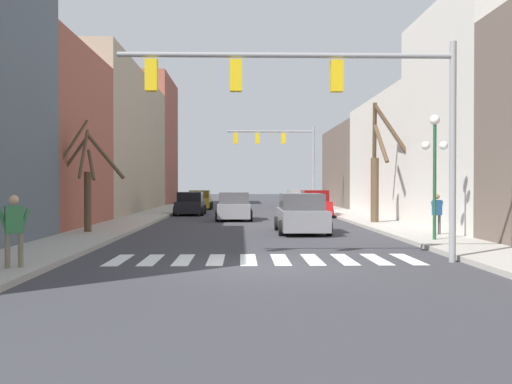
% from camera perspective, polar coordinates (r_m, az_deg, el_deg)
% --- Properties ---
extents(ground_plane, '(240.00, 240.00, 0.00)m').
position_cam_1_polar(ground_plane, '(15.25, 1.03, -7.19)').
color(ground_plane, '#38383D').
extents(sidewalk_left, '(2.57, 90.00, 0.15)m').
position_cam_1_polar(sidewalk_left, '(16.35, -22.91, -6.45)').
color(sidewalk_left, '#ADA89E').
rests_on(sidewalk_left, ground_plane).
extents(building_row_left, '(6.00, 59.94, 13.18)m').
position_cam_1_polar(building_row_left, '(42.14, -15.57, 5.18)').
color(building_row_left, '#515B66').
rests_on(building_row_left, ground_plane).
extents(building_row_right, '(6.00, 53.34, 10.14)m').
position_cam_1_polar(building_row_right, '(36.77, 16.87, 3.83)').
color(building_row_right, '#66564C').
rests_on(building_row_right, ground_plane).
extents(crosswalk_stripes, '(8.55, 2.60, 0.01)m').
position_cam_1_polar(crosswalk_stripes, '(16.82, 0.80, -6.44)').
color(crosswalk_stripes, white).
rests_on(crosswalk_stripes, ground_plane).
extents(traffic_signal_near, '(9.08, 0.28, 5.96)m').
position_cam_1_polar(traffic_signal_near, '(16.32, 6.47, 9.21)').
color(traffic_signal_near, gray).
rests_on(traffic_signal_near, ground_plane).
extents(traffic_signal_far, '(6.87, 0.28, 6.69)m').
position_cam_1_polar(traffic_signal_far, '(47.13, 2.50, 4.18)').
color(traffic_signal_far, gray).
rests_on(traffic_signal_far, ground_plane).
extents(street_lamp_right_corner, '(0.95, 0.36, 4.43)m').
position_cam_1_polar(street_lamp_right_corner, '(22.17, 16.66, 3.72)').
color(street_lamp_right_corner, '#1E4C2D').
rests_on(street_lamp_right_corner, sidewalk_right).
extents(car_parked_right_near, '(1.99, 4.68, 1.74)m').
position_cam_1_polar(car_parked_right_near, '(39.48, 5.59, -1.18)').
color(car_parked_right_near, red).
rests_on(car_parked_right_near, ground_plane).
extents(car_parked_left_near, '(2.15, 4.34, 1.70)m').
position_cam_1_polar(car_parked_left_near, '(49.60, 4.06, -0.81)').
color(car_parked_left_near, white).
rests_on(car_parked_left_near, ground_plane).
extents(car_parked_left_mid, '(2.17, 4.83, 1.71)m').
position_cam_1_polar(car_parked_left_mid, '(26.06, 4.36, -2.16)').
color(car_parked_left_mid, gray).
rests_on(car_parked_left_mid, ground_plane).
extents(car_at_intersection, '(2.11, 4.66, 1.65)m').
position_cam_1_polar(car_at_intersection, '(35.50, -2.09, -1.44)').
color(car_at_intersection, gray).
rests_on(car_at_intersection, ground_plane).
extents(car_parked_right_mid, '(2.04, 4.48, 1.60)m').
position_cam_1_polar(car_parked_right_mid, '(41.82, -6.28, -1.16)').
color(car_parked_right_mid, black).
rests_on(car_parked_right_mid, ground_plane).
extents(car_parked_right_far, '(2.09, 4.54, 1.62)m').
position_cam_1_polar(car_parked_right_far, '(51.29, -5.37, -0.80)').
color(car_parked_right_far, '#A38423').
rests_on(car_parked_right_far, ground_plane).
extents(pedestrian_crossing_street, '(0.63, 0.43, 1.60)m').
position_cam_1_polar(pedestrian_crossing_street, '(24.41, 16.86, -1.68)').
color(pedestrian_crossing_street, '#4C4C51').
rests_on(pedestrian_crossing_street, sidewalk_right).
extents(pedestrian_on_left_sidewalk, '(0.68, 0.44, 1.71)m').
position_cam_1_polar(pedestrian_on_left_sidewalk, '(15.14, -22.06, -2.90)').
color(pedestrian_on_left_sidewalk, '#7A705B').
rests_on(pedestrian_on_left_sidewalk, sidewalk_left).
extents(street_tree_left_mid, '(2.30, 2.60, 6.26)m').
position_cam_1_polar(street_tree_left_mid, '(31.80, 11.61, 2.38)').
color(street_tree_left_mid, brown).
rests_on(street_tree_left_mid, sidewalk_right).
extents(street_tree_right_mid, '(3.01, 1.43, 4.65)m').
position_cam_1_polar(street_tree_right_mid, '(25.61, -15.76, 1.08)').
color(street_tree_right_mid, brown).
rests_on(street_tree_right_mid, sidewalk_left).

